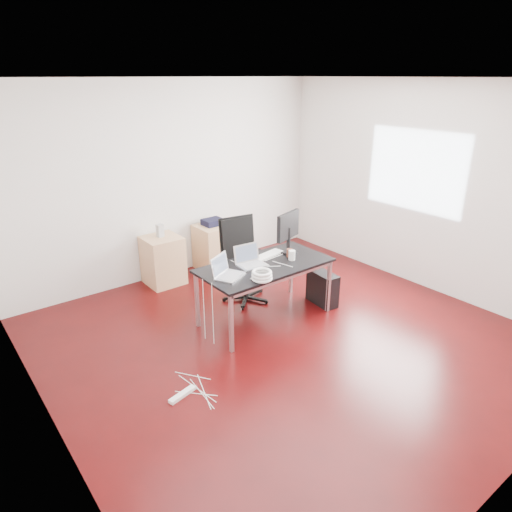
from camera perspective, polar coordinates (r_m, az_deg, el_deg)
room_shell at (r=4.78m, az=4.41°, el=4.35°), size 5.00×5.00×5.00m
desk at (r=5.44m, az=1.14°, el=-1.54°), size 1.60×0.80×0.73m
office_chair at (r=6.01m, az=-1.69°, el=0.04°), size 0.55×0.57×1.08m
filing_cabinet_left at (r=6.67m, az=-11.54°, el=-0.53°), size 0.50×0.50×0.70m
filing_cabinet_right at (r=7.06m, az=-5.28°, el=1.11°), size 0.50×0.50×0.70m
pc_tower at (r=6.06m, az=8.31°, el=-3.98°), size 0.25×0.47×0.44m
wastebasket at (r=6.79m, az=-11.03°, el=-2.00°), size 0.28×0.28×0.28m
power_strip at (r=4.55m, az=-9.18°, el=-16.71°), size 0.31×0.13×0.04m
laptop_left at (r=5.09m, az=-3.75°, el=-1.94°), size 0.41×0.37×0.23m
laptop_right at (r=5.38m, az=-0.71°, el=-0.55°), size 0.35×0.29×0.23m
monitor at (r=5.74m, az=4.04°, el=3.27°), size 0.44×0.26×0.51m
keyboard at (r=5.67m, az=1.54°, el=0.13°), size 0.46×0.21×0.02m
cup_white at (r=5.54m, az=4.51°, el=0.10°), size 0.10×0.10×0.12m
cup_brown at (r=5.64m, az=4.22°, el=0.39°), size 0.10×0.10×0.10m
cable_coil at (r=4.99m, az=0.74°, el=-2.43°), size 0.24×0.24×0.11m
power_adapter at (r=5.21m, az=1.35°, el=-1.82°), size 0.08×0.08×0.03m
speaker at (r=6.55m, az=-11.90°, el=3.13°), size 0.10×0.09×0.18m
navy_garment at (r=6.97m, az=-5.42°, el=4.26°), size 0.30×0.24×0.09m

